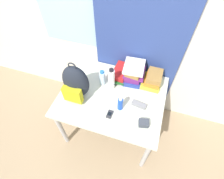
# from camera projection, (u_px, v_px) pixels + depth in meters

# --- Properties ---
(ground_plane) EXTENTS (12.00, 12.00, 0.00)m
(ground_plane) POSITION_uv_depth(u_px,v_px,m) (101.00, 156.00, 2.16)
(ground_plane) COLOR #9E8466
(wall_back) EXTENTS (6.00, 0.06, 2.50)m
(wall_back) POSITION_uv_depth(u_px,v_px,m) (128.00, 23.00, 1.73)
(wall_back) COLOR silver
(wall_back) RESTS_ON ground_plane
(curtain_blue) EXTENTS (0.93, 0.04, 2.50)m
(curtain_blue) POSITION_uv_depth(u_px,v_px,m) (140.00, 29.00, 1.67)
(curtain_blue) COLOR navy
(curtain_blue) RESTS_ON ground_plane
(desk) EXTENTS (1.09, 0.87, 0.72)m
(desk) POSITION_uv_depth(u_px,v_px,m) (112.00, 100.00, 1.91)
(desk) COLOR beige
(desk) RESTS_ON ground_plane
(backpack) EXTENTS (0.27, 0.22, 0.45)m
(backpack) POSITION_uv_depth(u_px,v_px,m) (76.00, 83.00, 1.70)
(backpack) COLOR #1E232D
(backpack) RESTS_ON desk
(book_stack_left) EXTENTS (0.19, 0.30, 0.11)m
(book_stack_left) POSITION_uv_depth(u_px,v_px,m) (120.00, 73.00, 1.97)
(book_stack_left) COLOR #6B2370
(book_stack_left) RESTS_ON desk
(book_stack_center) EXTENTS (0.24, 0.27, 0.22)m
(book_stack_center) POSITION_uv_depth(u_px,v_px,m) (134.00, 73.00, 1.90)
(book_stack_center) COLOR navy
(book_stack_center) RESTS_ON desk
(book_stack_right) EXTENTS (0.20, 0.24, 0.16)m
(book_stack_right) POSITION_uv_depth(u_px,v_px,m) (153.00, 79.00, 1.88)
(book_stack_right) COLOR yellow
(book_stack_right) RESTS_ON desk
(water_bottle) EXTENTS (0.07, 0.07, 0.19)m
(water_bottle) POSITION_uv_depth(u_px,v_px,m) (102.00, 78.00, 1.88)
(water_bottle) COLOR silver
(water_bottle) RESTS_ON desk
(sports_bottle) EXTENTS (0.07, 0.07, 0.28)m
(sports_bottle) POSITION_uv_depth(u_px,v_px,m) (111.00, 79.00, 1.80)
(sports_bottle) COLOR white
(sports_bottle) RESTS_ON desk
(sunscreen_bottle) EXTENTS (0.05, 0.05, 0.18)m
(sunscreen_bottle) POSITION_uv_depth(u_px,v_px,m) (120.00, 104.00, 1.68)
(sunscreen_bottle) COLOR blue
(sunscreen_bottle) RESTS_ON desk
(cell_phone) EXTENTS (0.05, 0.09, 0.02)m
(cell_phone) POSITION_uv_depth(u_px,v_px,m) (110.00, 114.00, 1.70)
(cell_phone) COLOR #2D2D33
(cell_phone) RESTS_ON desk
(sunglasses_case) EXTENTS (0.16, 0.08, 0.04)m
(sunglasses_case) POSITION_uv_depth(u_px,v_px,m) (139.00, 105.00, 1.75)
(sunglasses_case) COLOR gray
(sunglasses_case) RESTS_ON desk
(camera_pouch) EXTENTS (0.11, 0.09, 0.06)m
(camera_pouch) POSITION_uv_depth(u_px,v_px,m) (144.00, 123.00, 1.62)
(camera_pouch) COLOR #383D47
(camera_pouch) RESTS_ON desk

